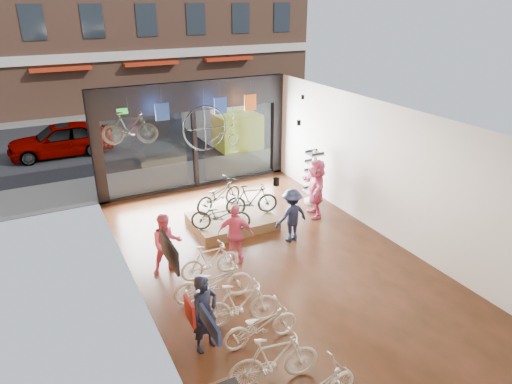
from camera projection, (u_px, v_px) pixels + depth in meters
ground_plane at (277, 264)px, 11.88m from camera, size 7.00×12.00×0.04m
ceiling at (280, 119)px, 10.38m from camera, size 7.00×12.00×0.04m
wall_left at (134, 227)px, 9.66m from camera, size 0.04×12.00×3.80m
wall_right at (389, 173)px, 12.61m from camera, size 0.04×12.00×3.80m
wall_back at (498, 354)px, 6.20m from camera, size 7.00×0.04×3.80m
storefront at (194, 136)px, 16.05m from camera, size 7.00×0.26×3.80m
exit_sign at (122, 111)px, 14.49m from camera, size 0.35×0.06×0.18m
street_road at (138, 129)px, 24.16m from camera, size 30.00×18.00×0.02m
sidewalk_near at (186, 174)px, 17.75m from camera, size 30.00×2.40×0.12m
sidewalk_far at (121, 112)px, 27.41m from camera, size 30.00×2.00×0.12m
street_car at (61, 139)px, 19.75m from camera, size 4.31×1.73×1.47m
box_truck at (222, 116)px, 21.75m from camera, size 2.00×6.00×2.37m
floor_bike_1 at (274, 359)px, 8.02m from camera, size 1.74×0.76×1.01m
floor_bike_2 at (261, 325)px, 8.99m from camera, size 1.62×0.61×0.84m
floor_bike_3 at (240, 304)px, 9.46m from camera, size 1.75×0.86×1.01m
floor_bike_4 at (213, 282)px, 10.25m from camera, size 1.89×0.89×0.95m
floor_bike_5 at (210, 261)px, 11.14m from camera, size 1.51×0.46×0.90m
display_platform at (232, 221)px, 13.79m from camera, size 2.40×1.80×0.30m
display_bike_left at (221, 215)px, 12.81m from camera, size 1.77×1.29×0.89m
display_bike_mid at (252, 199)px, 13.71m from camera, size 1.66×0.82×0.96m
display_bike_right at (219, 195)px, 14.06m from camera, size 1.89×1.20×0.94m
customer_0 at (205, 313)px, 8.70m from camera, size 0.70×0.57×1.64m
customer_1 at (167, 244)px, 11.19m from camera, size 0.83×0.67×1.60m
customer_2 at (236, 234)px, 11.65m from camera, size 1.00×0.88×1.62m
customer_3 at (292, 215)px, 12.71m from camera, size 1.06×0.67×1.56m
customer_5 at (316, 188)px, 14.14m from camera, size 1.13×1.81×1.87m
sunglasses_rack at (313, 177)px, 15.06m from camera, size 0.58×0.49×1.83m
wall_merch at (201, 352)px, 7.08m from camera, size 0.40×2.40×2.60m
penny_farthing at (214, 129)px, 14.62m from camera, size 1.84×0.06×1.47m
hung_bike at (130, 128)px, 13.10m from camera, size 1.64×0.90×0.95m
jersey_left at (162, 112)px, 14.40m from camera, size 0.45×0.03×0.55m
jersey_mid at (221, 106)px, 15.23m from camera, size 0.45×0.03×0.55m
jersey_right at (250, 102)px, 15.70m from camera, size 0.45×0.03×0.55m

